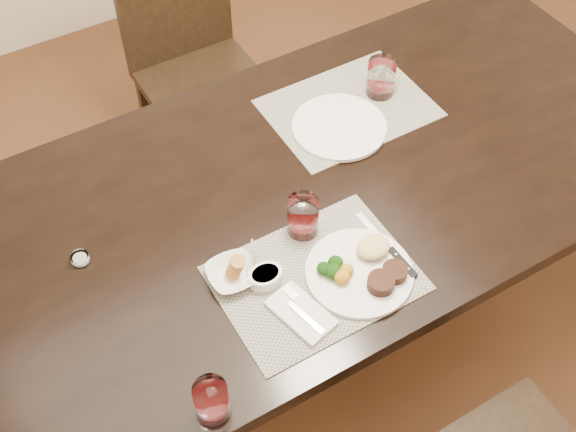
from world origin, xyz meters
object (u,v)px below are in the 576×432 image
wine_glass_near (303,218)px  far_plate (339,127)px  steak_knife (395,255)px  dinner_plate (364,269)px  chair_far (192,56)px  cracker_bowl (232,274)px

wine_glass_near → far_plate: (0.28, 0.26, -0.04)m
steak_knife → wine_glass_near: bearing=127.4°
dinner_plate → far_plate: size_ratio=0.96×
dinner_plate → far_plate: bearing=46.3°
far_plate → chair_far: bearing=97.4°
steak_knife → wine_glass_near: (-0.15, 0.19, 0.04)m
dinner_plate → cracker_bowl: bearing=134.7°
chair_far → wine_glass_near: (-0.17, -1.06, 0.30)m
chair_far → steak_knife: 1.27m
chair_far → far_plate: bearing=-82.6°
cracker_bowl → far_plate: (0.50, 0.30, -0.01)m
chair_far → cracker_bowl: chair_far is taller
steak_knife → far_plate: same height
cracker_bowl → steak_knife: bearing=-21.4°
cracker_bowl → dinner_plate: bearing=-27.7°
chair_far → cracker_bowl: (-0.39, -1.10, 0.27)m
cracker_bowl → wine_glass_near: wine_glass_near is taller
steak_knife → far_plate: bearing=72.5°
chair_far → steak_knife: chair_far is taller
cracker_bowl → far_plate: cracker_bowl is taller
chair_far → far_plate: chair_far is taller
wine_glass_near → cracker_bowl: bearing=-169.5°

